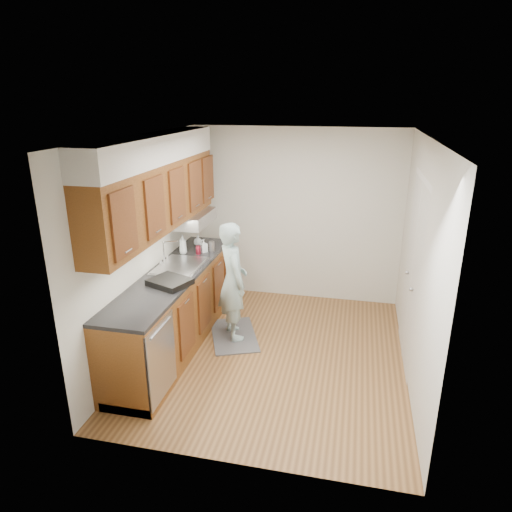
% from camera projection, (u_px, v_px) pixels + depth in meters
% --- Properties ---
extents(floor, '(3.50, 3.50, 0.00)m').
position_uv_depth(floor, '(273.00, 354.00, 5.40)').
color(floor, olive).
rests_on(floor, ground).
extents(ceiling, '(3.50, 3.50, 0.00)m').
position_uv_depth(ceiling, '(276.00, 137.00, 4.57)').
color(ceiling, white).
rests_on(ceiling, wall_left).
extents(wall_left, '(0.02, 3.50, 2.50)m').
position_uv_depth(wall_left, '(148.00, 245.00, 5.29)').
color(wall_left, beige).
rests_on(wall_left, floor).
extents(wall_right, '(0.02, 3.50, 2.50)m').
position_uv_depth(wall_right, '(418.00, 265.00, 4.68)').
color(wall_right, beige).
rests_on(wall_right, floor).
extents(wall_back, '(3.00, 0.02, 2.50)m').
position_uv_depth(wall_back, '(296.00, 216.00, 6.60)').
color(wall_back, beige).
rests_on(wall_back, floor).
extents(counter, '(0.64, 2.80, 1.30)m').
position_uv_depth(counter, '(176.00, 307.00, 5.48)').
color(counter, brown).
rests_on(counter, floor).
extents(upper_cabinets, '(0.47, 2.80, 1.21)m').
position_uv_depth(upper_cabinets, '(159.00, 185.00, 5.07)').
color(upper_cabinets, brown).
rests_on(upper_cabinets, wall_left).
extents(closet_door, '(0.02, 1.22, 2.05)m').
position_uv_depth(closet_door, '(412.00, 275.00, 5.03)').
color(closet_door, white).
rests_on(closet_door, wall_right).
extents(floor_mat, '(0.84, 1.05, 0.02)m').
position_uv_depth(floor_mat, '(234.00, 335.00, 5.80)').
color(floor_mat, slate).
rests_on(floor_mat, floor).
extents(person, '(0.65, 0.71, 1.67)m').
position_uv_depth(person, '(233.00, 273.00, 5.52)').
color(person, '#98B8BA').
rests_on(person, floor_mat).
extents(soap_bottle_a, '(0.13, 0.13, 0.26)m').
position_uv_depth(soap_bottle_a, '(183.00, 244.00, 5.93)').
color(soap_bottle_a, white).
rests_on(soap_bottle_a, counter).
extents(soap_bottle_b, '(0.11, 0.11, 0.17)m').
position_uv_depth(soap_bottle_b, '(204.00, 246.00, 5.99)').
color(soap_bottle_b, white).
rests_on(soap_bottle_b, counter).
extents(soap_bottle_c, '(0.16, 0.16, 0.15)m').
position_uv_depth(soap_bottle_c, '(198.00, 240.00, 6.26)').
color(soap_bottle_c, white).
rests_on(soap_bottle_c, counter).
extents(soda_can, '(0.08, 0.08, 0.11)m').
position_uv_depth(soda_can, '(198.00, 250.00, 5.93)').
color(soda_can, maroon).
rests_on(soda_can, counter).
extents(steel_can, '(0.09, 0.09, 0.13)m').
position_uv_depth(steel_can, '(212.00, 246.00, 6.03)').
color(steel_can, '#A5A5AA').
rests_on(steel_can, counter).
extents(dish_rack, '(0.51, 0.48, 0.07)m').
position_uv_depth(dish_rack, '(170.00, 282.00, 4.96)').
color(dish_rack, black).
rests_on(dish_rack, counter).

